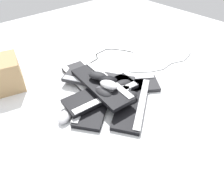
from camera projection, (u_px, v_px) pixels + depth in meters
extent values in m
plane|color=white|center=(116.00, 89.00, 1.24)|extent=(3.20, 3.20, 0.00)
cube|color=#232326|center=(86.00, 81.00, 1.29)|extent=(0.46, 0.21, 0.02)
cube|color=silver|center=(78.00, 82.00, 1.26)|extent=(0.42, 0.09, 0.01)
cube|color=black|center=(96.00, 99.00, 1.16)|extent=(0.38, 0.44, 0.02)
cube|color=#B2B5BA|center=(86.00, 96.00, 1.15)|extent=(0.28, 0.36, 0.01)
cube|color=black|center=(132.00, 102.00, 1.14)|extent=(0.37, 0.45, 0.02)
cube|color=silver|center=(142.00, 102.00, 1.12)|extent=(0.27, 0.37, 0.01)
cube|color=#232326|center=(123.00, 85.00, 1.25)|extent=(0.38, 0.45, 0.02)
cube|color=silver|center=(122.00, 78.00, 1.29)|extent=(0.27, 0.36, 0.01)
cube|color=#232326|center=(98.00, 79.00, 1.25)|extent=(0.45, 0.36, 0.02)
cube|color=#B2B5BA|center=(95.00, 83.00, 1.20)|extent=(0.37, 0.25, 0.01)
cube|color=black|center=(101.00, 85.00, 1.16)|extent=(0.45, 0.19, 0.02)
cube|color=silver|center=(108.00, 79.00, 1.18)|extent=(0.42, 0.07, 0.01)
cube|color=black|center=(101.00, 93.00, 1.15)|extent=(0.19, 0.45, 0.02)
cube|color=silver|center=(107.00, 97.00, 1.10)|extent=(0.08, 0.42, 0.01)
ellipsoid|color=black|center=(97.00, 76.00, 1.17)|extent=(0.13, 0.11, 0.04)
ellipsoid|color=#4C4C51|center=(105.00, 90.00, 1.12)|extent=(0.13, 0.12, 0.04)
ellipsoid|color=black|center=(128.00, 95.00, 1.12)|extent=(0.11, 0.13, 0.04)
ellipsoid|color=#B7B7BC|center=(65.00, 116.00, 1.05)|extent=(0.12, 0.13, 0.04)
ellipsoid|color=silver|center=(109.00, 85.00, 1.10)|extent=(0.13, 0.10, 0.04)
ellipsoid|color=black|center=(108.00, 80.00, 1.14)|extent=(0.13, 0.12, 0.04)
ellipsoid|color=black|center=(103.00, 93.00, 1.10)|extent=(0.12, 0.08, 0.04)
ellipsoid|color=black|center=(123.00, 84.00, 1.21)|extent=(0.09, 0.12, 0.04)
cylinder|color=#59595B|center=(132.00, 72.00, 1.38)|extent=(0.04, 0.04, 0.01)
cylinder|color=#59595B|center=(144.00, 72.00, 1.38)|extent=(0.08, 0.09, 0.01)
cylinder|color=#59595B|center=(158.00, 70.00, 1.40)|extent=(0.04, 0.09, 0.01)
cylinder|color=#59595B|center=(168.00, 66.00, 1.44)|extent=(0.02, 0.11, 0.01)
cylinder|color=#59595B|center=(178.00, 62.00, 1.48)|extent=(0.05, 0.11, 0.01)
cylinder|color=#59595B|center=(187.00, 58.00, 1.52)|extent=(0.02, 0.08, 0.01)
cylinder|color=#59595B|center=(189.00, 54.00, 1.57)|extent=(0.03, 0.07, 0.01)
sphere|color=#59595B|center=(129.00, 71.00, 1.39)|extent=(0.01, 0.01, 0.01)
sphere|color=#59595B|center=(136.00, 72.00, 1.38)|extent=(0.01, 0.01, 0.01)
sphere|color=#59595B|center=(152.00, 72.00, 1.39)|extent=(0.01, 0.01, 0.01)
sphere|color=#59595B|center=(164.00, 69.00, 1.41)|extent=(0.01, 0.01, 0.01)
sphere|color=#59595B|center=(171.00, 63.00, 1.47)|extent=(0.01, 0.01, 0.01)
sphere|color=#59595B|center=(184.00, 60.00, 1.50)|extent=(0.01, 0.01, 0.01)
sphere|color=#59595B|center=(189.00, 56.00, 1.55)|extent=(0.01, 0.01, 0.01)
sphere|color=#59595B|center=(190.00, 52.00, 1.60)|extent=(0.01, 0.01, 0.01)
cylinder|color=black|center=(93.00, 61.00, 1.49)|extent=(0.02, 0.09, 0.01)
cylinder|color=black|center=(97.00, 56.00, 1.55)|extent=(0.07, 0.05, 0.01)
cylinder|color=black|center=(101.00, 51.00, 1.61)|extent=(0.02, 0.10, 0.01)
cylinder|color=black|center=(109.00, 49.00, 1.64)|extent=(0.04, 0.05, 0.01)
cylinder|color=black|center=(118.00, 49.00, 1.63)|extent=(0.08, 0.06, 0.01)
cylinder|color=black|center=(128.00, 51.00, 1.61)|extent=(0.07, 0.04, 0.01)
sphere|color=black|center=(89.00, 64.00, 1.47)|extent=(0.01, 0.01, 0.01)
sphere|color=black|center=(97.00, 59.00, 1.52)|extent=(0.01, 0.01, 0.01)
sphere|color=black|center=(96.00, 54.00, 1.58)|extent=(0.01, 0.01, 0.01)
sphere|color=black|center=(106.00, 49.00, 1.63)|extent=(0.01, 0.01, 0.01)
sphere|color=black|center=(112.00, 49.00, 1.64)|extent=(0.01, 0.01, 0.01)
sphere|color=black|center=(124.00, 50.00, 1.62)|extent=(0.01, 0.01, 0.01)
sphere|color=black|center=(133.00, 52.00, 1.60)|extent=(0.01, 0.01, 0.01)
cube|color=tan|center=(5.00, 74.00, 1.21)|extent=(0.25, 0.23, 0.19)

